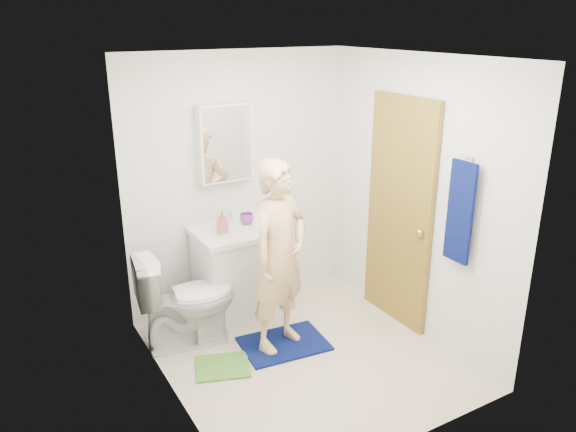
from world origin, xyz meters
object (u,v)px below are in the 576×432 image
at_px(soap_dispenser, 222,222).
at_px(toothbrush_cup, 247,219).
at_px(vanity_cabinet, 240,274).
at_px(man, 279,256).
at_px(medicine_cabinet, 225,143).
at_px(towel, 460,212).
at_px(toilet, 186,299).

distance_m(soap_dispenser, toothbrush_cup, 0.31).
relative_size(vanity_cabinet, man, 0.50).
distance_m(vanity_cabinet, toothbrush_cup, 0.52).
relative_size(soap_dispenser, man, 0.13).
relative_size(medicine_cabinet, soap_dispenser, 3.41).
relative_size(towel, toilet, 0.97).
distance_m(medicine_cabinet, toothbrush_cup, 0.72).
xyz_separation_m(towel, man, (-1.13, 0.81, -0.42)).
xyz_separation_m(soap_dispenser, toothbrush_cup, (0.29, 0.10, -0.05)).
xyz_separation_m(toothbrush_cup, man, (-0.08, -0.76, -0.07)).
height_order(vanity_cabinet, medicine_cabinet, medicine_cabinet).
bearing_deg(towel, medicine_cabinet, 124.61).
distance_m(toilet, toothbrush_cup, 0.94).
distance_m(medicine_cabinet, toilet, 1.41).
relative_size(vanity_cabinet, medicine_cabinet, 1.14).
distance_m(vanity_cabinet, medicine_cabinet, 1.22).
height_order(vanity_cabinet, soap_dispenser, soap_dispenser).
relative_size(medicine_cabinet, toilet, 0.85).
bearing_deg(toilet, man, -115.17).
height_order(vanity_cabinet, man, man).
height_order(toothbrush_cup, man, man).
relative_size(soap_dispenser, toothbrush_cup, 1.59).
distance_m(vanity_cabinet, towel, 2.08).
distance_m(medicine_cabinet, soap_dispenser, 0.71).
relative_size(toilet, man, 0.51).
xyz_separation_m(towel, toilet, (-1.79, 1.24, -0.84)).
bearing_deg(toilet, toothbrush_cup, -57.91).
xyz_separation_m(medicine_cabinet, toothbrush_cup, (0.13, -0.14, -0.70)).
relative_size(medicine_cabinet, toothbrush_cup, 5.44).
bearing_deg(toothbrush_cup, soap_dispenser, -160.66).
height_order(towel, toothbrush_cup, towel).
bearing_deg(toothbrush_cup, medicine_cabinet, 132.31).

